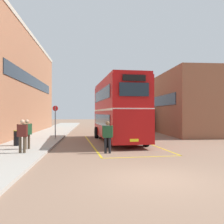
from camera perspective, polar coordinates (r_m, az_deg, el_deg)
ground_plane at (r=22.82m, az=0.45°, el=-5.83°), size 135.60×135.60×0.00m
sidewalk_left at (r=25.49m, az=-14.84°, el=-5.08°), size 4.00×57.60×0.14m
brick_building_left at (r=28.26m, az=-23.69°, el=5.74°), size 6.28×24.21×10.31m
depot_building_right at (r=28.78m, az=18.74°, el=1.76°), size 7.90×12.52×6.45m
double_decker_bus at (r=19.24m, az=1.32°, el=0.62°), size 3.54×9.92×4.75m
single_deck_bus at (r=33.96m, az=5.12°, el=-1.23°), size 3.52×10.06×3.02m
pedestrian_boarding at (r=13.70m, az=-1.02°, el=-5.17°), size 0.59×0.26×1.78m
pedestrian_waiting_near at (r=15.15m, az=-18.93°, el=-4.34°), size 0.50×0.50×1.71m
pedestrian_waiting_far at (r=13.77m, az=-19.93°, el=-4.67°), size 0.58×0.28×1.74m
litter_bin at (r=17.05m, az=-20.97°, el=-5.58°), size 0.47×0.47×0.97m
bus_stop_sign at (r=20.89m, az=-12.91°, el=-1.51°), size 0.44×0.09×2.69m
bay_marking_yellow at (r=17.53m, az=2.25°, el=-7.51°), size 5.32×12.10×0.01m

